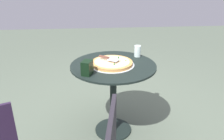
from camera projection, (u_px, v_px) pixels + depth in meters
ground_plane at (113, 130)px, 2.44m from camera, size 10.00×10.00×0.00m
patio_table at (113, 82)px, 2.21m from camera, size 0.81×0.81×0.76m
pizza_on_tray at (112, 63)px, 2.13m from camera, size 0.42×0.42×0.05m
pizza_server at (109, 58)px, 2.13m from camera, size 0.20×0.17×0.02m
drinking_cup at (137, 51)px, 2.33m from camera, size 0.07×0.07×0.12m
napkin_dispenser at (87, 68)px, 1.91m from camera, size 0.11×0.12×0.12m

